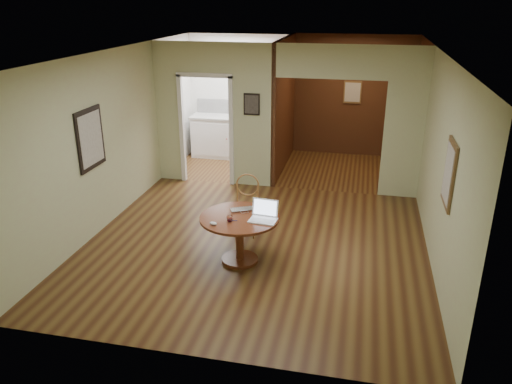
% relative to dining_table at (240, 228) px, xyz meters
% --- Properties ---
extents(floor, '(5.00, 5.00, 0.00)m').
position_rel_dining_table_xyz_m(floor, '(0.10, 0.47, -0.50)').
color(floor, '#412312').
rests_on(floor, ground).
extents(room_shell, '(5.20, 7.50, 5.00)m').
position_rel_dining_table_xyz_m(room_shell, '(-0.36, 3.57, 0.78)').
color(room_shell, white).
rests_on(room_shell, ground).
extents(dining_table, '(1.08, 1.08, 0.68)m').
position_rel_dining_table_xyz_m(dining_table, '(0.00, 0.00, 0.00)').
color(dining_table, maroon).
rests_on(dining_table, ground).
extents(chair, '(0.42, 0.42, 0.94)m').
position_rel_dining_table_xyz_m(chair, '(-0.12, 0.91, 0.02)').
color(chair, '#A06339').
rests_on(chair, ground).
extents(open_laptop, '(0.38, 0.34, 0.25)m').
position_rel_dining_table_xyz_m(open_laptop, '(0.34, 0.00, 0.24)').
color(open_laptop, white).
rests_on(open_laptop, dining_table).
extents(closed_laptop, '(0.40, 0.35, 0.03)m').
position_rel_dining_table_xyz_m(closed_laptop, '(0.01, 0.18, 0.19)').
color(closed_laptop, '#BABABF').
rests_on(closed_laptop, dining_table).
extents(mouse, '(0.11, 0.08, 0.04)m').
position_rel_dining_table_xyz_m(mouse, '(-0.27, -0.32, 0.20)').
color(mouse, white).
rests_on(mouse, dining_table).
extents(wine_glass, '(0.09, 0.09, 0.10)m').
position_rel_dining_table_xyz_m(wine_glass, '(-0.09, -0.18, 0.22)').
color(wine_glass, white).
rests_on(wine_glass, dining_table).
extents(pen, '(0.13, 0.03, 0.01)m').
position_rel_dining_table_xyz_m(pen, '(-0.06, -0.15, 0.18)').
color(pen, navy).
rests_on(pen, dining_table).
extents(kitchen_cabinet, '(2.06, 0.60, 0.94)m').
position_rel_dining_table_xyz_m(kitchen_cabinet, '(-1.25, 4.67, -0.03)').
color(kitchen_cabinet, white).
rests_on(kitchen_cabinet, ground).
extents(grocery_bag, '(0.40, 0.37, 0.33)m').
position_rel_dining_table_xyz_m(grocery_bag, '(-0.45, 4.67, 0.60)').
color(grocery_bag, beige).
rests_on(grocery_bag, kitchen_cabinet).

